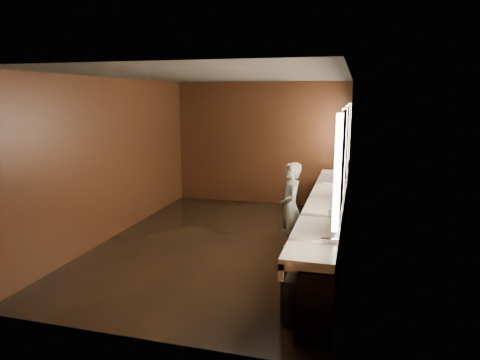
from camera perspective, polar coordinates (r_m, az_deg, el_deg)
floor at (r=7.40m, az=-2.44°, el=-8.48°), size 6.00×6.00×0.00m
ceiling at (r=6.97m, az=-2.63°, el=13.73°), size 4.00×6.00×0.02m
wall_back at (r=9.93m, az=2.77°, el=4.89°), size 4.00×0.02×2.80m
wall_front at (r=4.35m, az=-14.68°, el=-3.70°), size 4.00×0.02×2.80m
wall_left at (r=7.89m, az=-16.52°, el=2.79°), size 0.02×6.00×2.80m
wall_right at (r=6.72m, az=13.94°, el=1.53°), size 0.02×6.00×2.80m
sink_counter at (r=6.93m, az=11.87°, el=-5.77°), size 0.55×5.40×1.01m
mirror_band at (r=6.68m, az=13.91°, el=4.50°), size 0.06×5.03×1.15m
person at (r=6.92m, az=6.75°, el=-3.64°), size 0.48×0.60×1.46m
trash_bin at (r=4.95m, az=7.44°, el=-15.62°), size 0.35×0.35×0.53m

